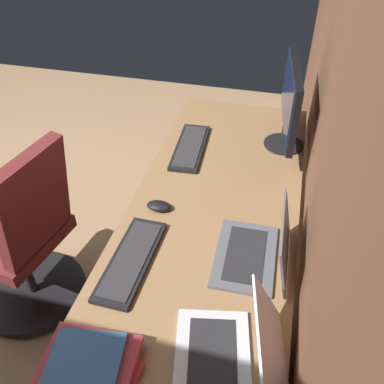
{
  "coord_description": "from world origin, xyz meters",
  "views": [
    {
      "loc": [
        1.47,
        1.87,
        1.89
      ],
      "look_at": [
        0.36,
        1.59,
        0.95
      ],
      "focal_mm": 38.61,
      "sensor_mm": 36.0,
      "label": 1
    }
  ],
  "objects": [
    {
      "name": "wall_back",
      "position": [
        0.0,
        2.07,
        1.3
      ],
      "size": [
        4.79,
        0.1,
        2.6
      ],
      "primitive_type": "cube",
      "color": "brown",
      "rests_on": "ground"
    },
    {
      "name": "desk",
      "position": [
        0.36,
        1.64,
        0.67
      ],
      "size": [
        2.29,
        0.71,
        0.73
      ],
      "color": "#936D47",
      "rests_on": "ground"
    },
    {
      "name": "drawer_pedestal",
      "position": [
        0.76,
        1.67,
        0.35
      ],
      "size": [
        0.4,
        0.51,
        0.69
      ],
      "color": "#936D47",
      "rests_on": "ground"
    },
    {
      "name": "monitor_primary",
      "position": [
        -0.39,
        1.89,
        0.98
      ],
      "size": [
        0.57,
        0.2,
        0.43
      ],
      "color": "black",
      "rests_on": "desk"
    },
    {
      "name": "laptop_leftmost",
      "position": [
        0.42,
        1.86,
        0.78
      ],
      "size": [
        0.35,
        0.27,
        0.22
      ],
      "color": "#595B60",
      "rests_on": "desk"
    },
    {
      "name": "laptop_left",
      "position": [
        0.84,
        1.84,
        0.78
      ],
      "size": [
        0.39,
        0.38,
        0.21
      ],
      "color": "silver",
      "rests_on": "desk"
    },
    {
      "name": "keyboard_main",
      "position": [
        -0.24,
        1.43,
        0.74
      ],
      "size": [
        0.43,
        0.16,
        0.02
      ],
      "color": "black",
      "rests_on": "desk"
    },
    {
      "name": "keyboard_spare",
      "position": [
        0.54,
        1.41,
        0.74
      ],
      "size": [
        0.42,
        0.15,
        0.02
      ],
      "color": "black",
      "rests_on": "desk"
    },
    {
      "name": "mouse_main",
      "position": [
        0.24,
        1.42,
        0.75
      ],
      "size": [
        0.06,
        0.1,
        0.03
      ],
      "primitive_type": "ellipsoid",
      "color": "black",
      "rests_on": "desk"
    },
    {
      "name": "book_stack_near",
      "position": [
        0.97,
        1.44,
        0.76
      ],
      "size": [
        0.25,
        0.3,
        0.06
      ],
      "color": "#B2383D",
      "rests_on": "desk"
    },
    {
      "name": "office_chair",
      "position": [
        0.33,
        0.76,
        0.46
      ],
      "size": [
        0.56,
        0.58,
        0.97
      ],
      "color": "maroon",
      "rests_on": "ground"
    }
  ]
}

